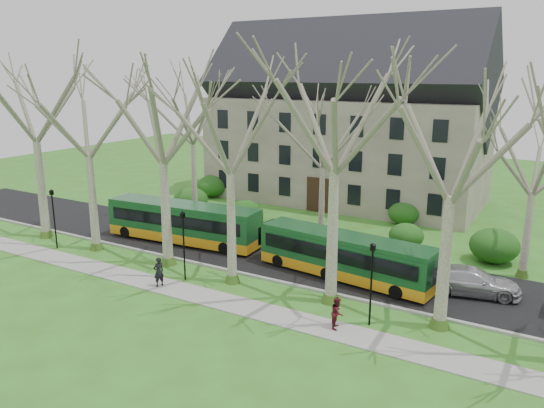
% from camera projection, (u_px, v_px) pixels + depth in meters
% --- Properties ---
extents(ground, '(120.00, 120.00, 0.00)m').
position_uv_depth(ground, '(277.00, 294.00, 30.78)').
color(ground, '#3B6C1F').
rests_on(ground, ground).
extents(sidewalk, '(70.00, 2.00, 0.06)m').
position_uv_depth(sidewalk, '(254.00, 309.00, 28.68)').
color(sidewalk, gray).
rests_on(sidewalk, ground).
extents(road, '(80.00, 8.00, 0.06)m').
position_uv_depth(road, '(318.00, 264.00, 35.38)').
color(road, black).
rests_on(road, ground).
extents(curb, '(80.00, 0.25, 0.14)m').
position_uv_depth(curb, '(289.00, 284.00, 32.02)').
color(curb, '#A5A39E').
rests_on(curb, ground).
extents(building, '(26.50, 12.20, 16.00)m').
position_uv_depth(building, '(346.00, 119.00, 51.84)').
color(building, slate).
rests_on(building, ground).
extents(tree_row_verge, '(49.00, 7.00, 14.00)m').
position_uv_depth(tree_row_verge, '(280.00, 175.00, 29.33)').
color(tree_row_verge, gray).
rests_on(tree_row_verge, ground).
extents(tree_row_far, '(33.00, 7.00, 12.00)m').
position_uv_depth(tree_row_far, '(335.00, 163.00, 39.18)').
color(tree_row_far, gray).
rests_on(tree_row_far, ground).
extents(lamp_row, '(36.22, 0.22, 4.30)m').
position_uv_depth(lamp_row, '(268.00, 257.00, 29.32)').
color(lamp_row, black).
rests_on(lamp_row, ground).
extents(hedges, '(30.60, 8.60, 2.00)m').
position_uv_depth(hedges, '(312.00, 213.00, 44.54)').
color(hedges, '#1A4C15').
rests_on(hedges, ground).
extents(bus_lead, '(12.33, 3.46, 3.04)m').
position_uv_depth(bus_lead, '(183.00, 222.00, 39.67)').
color(bus_lead, '#154C23').
rests_on(bus_lead, road).
extents(bus_follow, '(11.57, 3.74, 2.84)m').
position_uv_depth(bus_follow, '(345.00, 256.00, 32.77)').
color(bus_follow, '#154C23').
rests_on(bus_follow, road).
extents(sedan, '(5.75, 3.42, 1.56)m').
position_uv_depth(sedan, '(471.00, 281.00, 30.46)').
color(sedan, '#B8B8BD').
rests_on(sedan, road).
extents(pedestrian_a, '(0.64, 0.77, 1.81)m').
position_uv_depth(pedestrian_a, '(159.00, 272.00, 31.54)').
color(pedestrian_a, black).
rests_on(pedestrian_a, sidewalk).
extents(pedestrian_b, '(0.78, 0.91, 1.62)m').
position_uv_depth(pedestrian_b, '(337.00, 313.00, 26.40)').
color(pedestrian_b, '#54131D').
rests_on(pedestrian_b, sidewalk).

